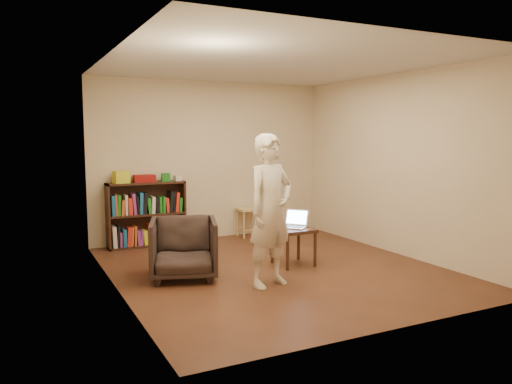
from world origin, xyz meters
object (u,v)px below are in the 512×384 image
side_table (293,234)px  laptop (295,223)px  armchair (184,248)px  bookshelf (146,218)px  stool (248,214)px  person (270,211)px

side_table → laptop: (0.06, 0.07, 0.14)m
armchair → bookshelf: bearing=106.9°
stool → armchair: armchair is taller
stool → laptop: 1.90m
bookshelf → laptop: size_ratio=2.74×
stool → side_table: (-0.26, -1.95, 0.02)m
side_table → stool: bearing=82.5°
stool → side_table: size_ratio=0.98×
armchair → stool: bearing=65.2°
armchair → person: 1.19m
armchair → person: (0.80, -0.73, 0.50)m
bookshelf → armchair: (-0.04, -1.96, -0.07)m
side_table → armchair: bearing=177.9°
armchair → laptop: armchair is taller
armchair → side_table: bearing=15.9°
bookshelf → armchair: bearing=-91.2°
laptop → person: (-0.76, -0.74, 0.32)m
stool → person: 2.84m
person → laptop: bearing=27.2°
side_table → person: (-0.70, -0.67, 0.46)m
bookshelf → armchair: size_ratio=1.49×
laptop → armchair: bearing=-129.1°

